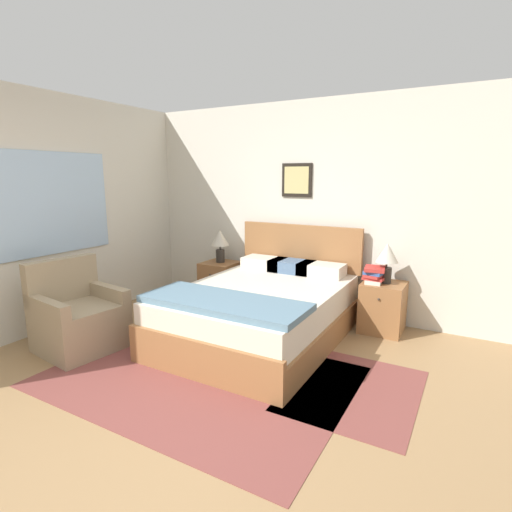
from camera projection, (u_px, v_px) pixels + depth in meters
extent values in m
plane|color=#99754C|center=(138.00, 434.00, 2.68)|extent=(16.00, 16.00, 0.00)
cube|color=beige|center=(309.00, 209.00, 4.96)|extent=(6.91, 0.06, 2.60)
cube|color=black|center=(297.00, 180.00, 4.93)|extent=(0.39, 0.02, 0.41)
cube|color=tan|center=(296.00, 180.00, 4.92)|extent=(0.32, 0.00, 0.33)
cube|color=beige|center=(84.00, 210.00, 4.78)|extent=(0.06, 5.35, 2.60)
cube|color=#9EBCDB|center=(53.00, 203.00, 4.38)|extent=(0.02, 1.40, 1.11)
cube|color=brown|center=(198.00, 377.00, 3.44)|extent=(2.52, 1.78, 0.01)
cube|color=brown|center=(354.00, 390.00, 3.23)|extent=(0.98, 1.22, 0.01)
cube|color=#936038|center=(260.00, 326.00, 4.23)|extent=(1.57, 2.14, 0.28)
cube|color=#936038|center=(199.00, 346.00, 3.31)|extent=(1.57, 0.06, 0.08)
cube|color=beige|center=(260.00, 301.00, 4.18)|extent=(1.51, 2.05, 0.28)
cube|color=#936038|center=(300.00, 247.00, 4.98)|extent=(1.57, 0.06, 0.55)
cube|color=slate|center=(224.00, 302.00, 3.57)|extent=(1.54, 0.60, 0.06)
cube|color=beige|center=(265.00, 263.00, 5.01)|extent=(0.52, 0.32, 0.14)
cube|color=beige|center=(321.00, 270.00, 4.65)|extent=(0.52, 0.32, 0.14)
cube|color=slate|center=(292.00, 266.00, 4.83)|extent=(0.52, 0.32, 0.14)
cube|color=#998466|center=(81.00, 327.00, 3.96)|extent=(0.79, 0.81, 0.45)
cube|color=#998466|center=(62.00, 280.00, 4.05)|extent=(0.21, 0.73, 0.44)
cube|color=#998466|center=(107.00, 292.00, 4.15)|extent=(0.71, 0.19, 0.14)
cube|color=#998466|center=(46.00, 307.00, 3.66)|extent=(0.71, 0.19, 0.14)
cube|color=#936038|center=(220.00, 282.00, 5.46)|extent=(0.45, 0.45, 0.55)
sphere|color=#332D28|center=(210.00, 275.00, 5.23)|extent=(0.02, 0.02, 0.02)
cube|color=#936038|center=(383.00, 307.00, 4.42)|extent=(0.45, 0.45, 0.55)
sphere|color=#332D28|center=(379.00, 299.00, 4.18)|extent=(0.02, 0.02, 0.02)
cylinder|color=#2D2823|center=(220.00, 256.00, 5.40)|extent=(0.12, 0.12, 0.17)
cylinder|color=#2D2823|center=(220.00, 247.00, 5.38)|extent=(0.02, 0.02, 0.06)
cone|color=beige|center=(220.00, 238.00, 5.35)|extent=(0.24, 0.24, 0.21)
cylinder|color=#2D2823|center=(386.00, 275.00, 4.35)|extent=(0.12, 0.12, 0.17)
cylinder|color=#2D2823|center=(387.00, 265.00, 4.33)|extent=(0.02, 0.02, 0.06)
cone|color=beige|center=(387.00, 253.00, 4.30)|extent=(0.24, 0.24, 0.21)
cube|color=silver|center=(374.00, 281.00, 4.37)|extent=(0.18, 0.25, 0.04)
cube|color=#B7332D|center=(374.00, 278.00, 4.36)|extent=(0.23, 0.22, 0.03)
cube|color=#B7332D|center=(374.00, 275.00, 4.35)|extent=(0.21, 0.27, 0.03)
cube|color=#335693|center=(375.00, 272.00, 4.35)|extent=(0.22, 0.24, 0.04)
cube|color=#B7332D|center=(375.00, 269.00, 4.34)|extent=(0.25, 0.29, 0.04)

